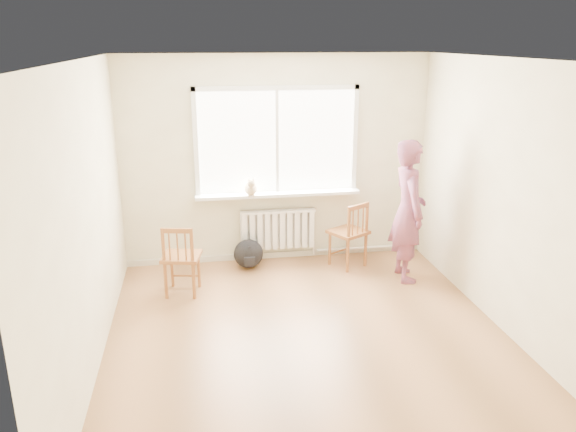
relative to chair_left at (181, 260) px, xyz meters
name	(u,v)px	position (x,y,z in m)	size (l,w,h in m)	color
floor	(310,340)	(1.27, -1.28, -0.43)	(4.50, 4.50, 0.00)	#A36D42
ceiling	(314,60)	(1.27, -1.28, 2.27)	(4.50, 4.50, 0.00)	white
back_wall	(277,161)	(1.27, 0.97, 0.92)	(4.00, 0.01, 2.70)	beige
window	(277,137)	(1.27, 0.95, 1.23)	(2.12, 0.05, 1.42)	white
windowsill	(278,194)	(1.27, 0.86, 0.50)	(2.15, 0.22, 0.04)	white
radiator	(278,229)	(1.27, 0.88, 0.01)	(1.00, 0.12, 0.55)	white
heating_pipe	(366,248)	(2.52, 0.91, -0.35)	(0.04, 0.04, 1.40)	silver
baseboard	(277,255)	(1.27, 0.96, -0.39)	(4.00, 0.03, 0.08)	beige
chair_left	(181,260)	(0.00, 0.00, 0.00)	(0.49, 0.48, 0.86)	#985F2C
chair_right	(351,234)	(2.16, 0.50, 0.01)	(0.58, 0.58, 0.88)	#985F2C
person	(408,211)	(2.74, 0.04, 0.44)	(0.64, 0.42, 1.75)	#CB4372
cat	(251,188)	(0.90, 0.78, 0.62)	(0.17, 0.38, 0.25)	#CBAD8A
backpack	(248,254)	(0.84, 0.67, -0.24)	(0.38, 0.29, 0.38)	black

